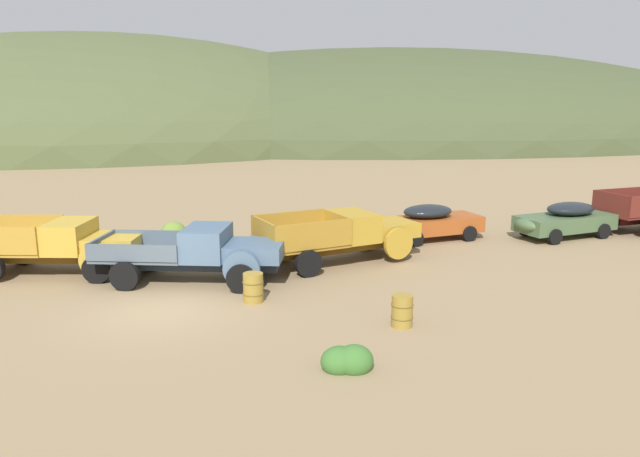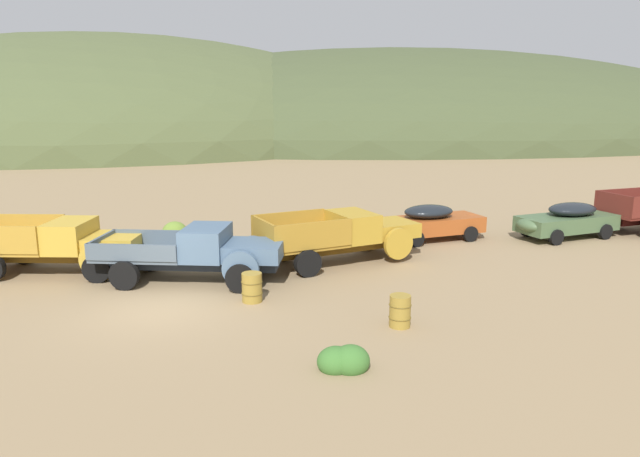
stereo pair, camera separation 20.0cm
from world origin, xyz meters
The scene contains 13 objects.
ground_plane centered at (0.00, 0.00, 0.00)m, with size 300.00×300.00×0.00m, color #937A56.
hill_far_right centered at (-16.89, 81.64, 0.00)m, with size 93.12×87.85×30.80m, color #4C5633.
hill_center centered at (29.05, 79.28, 0.00)m, with size 118.50×77.51×27.37m, color #424C2D.
truck_faded_yellow centered at (-3.67, 4.37, 1.02)m, with size 6.24×3.25×1.91m.
truck_chalk_blue centered at (1.20, 2.65, 1.00)m, with size 6.57×3.54×1.89m.
truck_mustard centered at (6.48, 4.49, 1.03)m, with size 6.55×4.03×1.91m.
car_oxide_orange centered at (10.98, 7.48, 0.81)m, with size 4.81×2.67×1.57m.
car_weathered_green centered at (16.71, 6.94, 0.82)m, with size 5.03×2.85×1.57m.
oil_drum_spare centered at (2.72, 0.32, 0.45)m, with size 0.66×0.66×0.90m.
oil_drum_by_truck centered at (6.65, -2.32, 0.44)m, with size 0.62×0.62×0.89m.
bush_front_left centered at (4.66, -4.71, 0.20)m, with size 1.22×0.86×0.76m.
bush_back_edge centered at (-2.68, 8.18, 0.22)m, with size 1.07×0.82×0.91m.
bush_near_barrel centered at (-0.46, 9.25, 0.26)m, with size 1.12×1.03×1.01m.
Camera 1 is at (2.13, -17.27, 6.12)m, focal length 33.65 mm.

